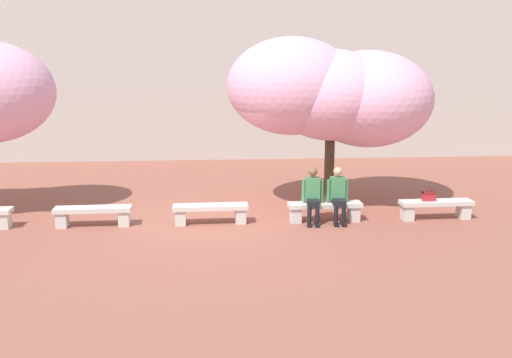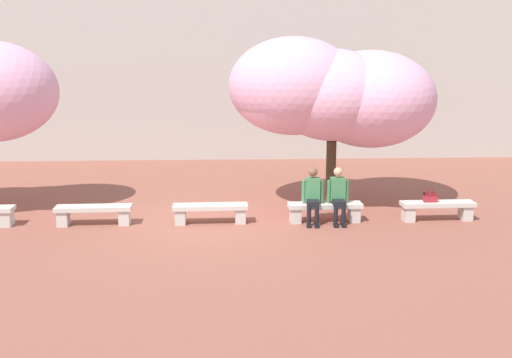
# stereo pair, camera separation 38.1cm
# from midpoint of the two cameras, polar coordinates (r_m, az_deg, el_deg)

# --- Properties ---
(ground_plane) EXTENTS (100.00, 100.00, 0.00)m
(ground_plane) POSITION_cam_midpoint_polar(r_m,az_deg,el_deg) (13.97, -5.11, -4.26)
(ground_plane) COLOR #8E5142
(building_facade) EXTENTS (28.00, 4.00, 8.87)m
(building_facade) POSITION_cam_midpoint_polar(r_m,az_deg,el_deg) (23.81, -5.01, 13.26)
(building_facade) COLOR #B7B2A8
(building_facade) RESTS_ON ground
(stone_bench_near_west) EXTENTS (1.74, 0.46, 0.45)m
(stone_bench_near_west) POSITION_cam_midpoint_polar(r_m,az_deg,el_deg) (14.19, -16.01, -3.17)
(stone_bench_near_west) COLOR beige
(stone_bench_near_west) RESTS_ON ground
(stone_bench_center) EXTENTS (1.74, 0.46, 0.45)m
(stone_bench_center) POSITION_cam_midpoint_polar(r_m,az_deg,el_deg) (13.89, -5.14, -3.06)
(stone_bench_center) COLOR beige
(stone_bench_center) RESTS_ON ground
(stone_bench_near_east) EXTENTS (1.74, 0.46, 0.45)m
(stone_bench_near_east) POSITION_cam_midpoint_polar(r_m,az_deg,el_deg) (14.10, 5.80, -2.85)
(stone_bench_near_east) COLOR beige
(stone_bench_near_east) RESTS_ON ground
(stone_bench_east_end) EXTENTS (1.74, 0.46, 0.45)m
(stone_bench_east_end) POSITION_cam_midpoint_polar(r_m,az_deg,el_deg) (14.80, 16.06, -2.55)
(stone_bench_east_end) COLOR beige
(stone_bench_east_end) RESTS_ON ground
(person_seated_left) EXTENTS (0.51, 0.71, 1.29)m
(person_seated_left) POSITION_cam_midpoint_polar(r_m,az_deg,el_deg) (13.91, 4.65, -1.35)
(person_seated_left) COLOR black
(person_seated_left) RESTS_ON ground
(person_seated_right) EXTENTS (0.51, 0.69, 1.29)m
(person_seated_right) POSITION_cam_midpoint_polar(r_m,az_deg,el_deg) (14.01, 7.05, -1.30)
(person_seated_right) COLOR black
(person_seated_right) RESTS_ON ground
(handbag) EXTENTS (0.30, 0.15, 0.34)m
(handbag) POSITION_cam_midpoint_polar(r_m,az_deg,el_deg) (14.67, 15.42, -1.52)
(handbag) COLOR #A3232D
(handbag) RESTS_ON stone_bench_east_end
(cherry_tree_main) EXTENTS (5.19, 3.56, 4.28)m
(cherry_tree_main) POSITION_cam_midpoint_polar(r_m,az_deg,el_deg) (15.23, 6.58, 8.08)
(cherry_tree_main) COLOR #473323
(cherry_tree_main) RESTS_ON ground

